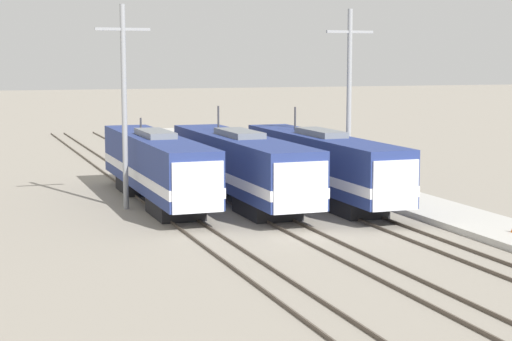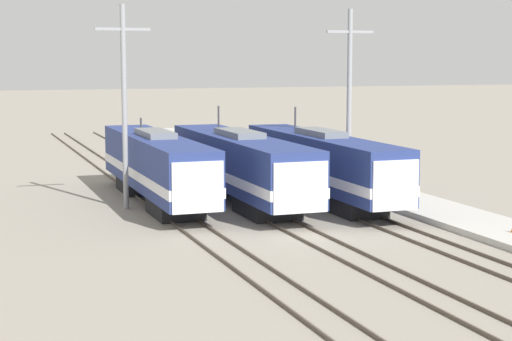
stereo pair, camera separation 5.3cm
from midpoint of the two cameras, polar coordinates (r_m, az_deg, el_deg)
The scene contains 10 objects.
ground_plane at distance 42.32m, azimuth 2.80°, elevation -4.07°, with size 400.00×400.00×0.00m, color gray.
rail_pair_far_left at distance 40.77m, azimuth -3.36°, elevation -4.41°, with size 1.51×120.00×0.15m.
rail_pair_center at distance 42.30m, azimuth 2.80°, elevation -3.97°, with size 1.51×120.00×0.15m.
rail_pair_far_right at distance 44.28m, azimuth 8.46°, elevation -3.52°, with size 1.51×120.00×0.15m.
locomotive_far_left at distance 50.03m, azimuth -6.61°, elevation 0.24°, with size 2.88×18.31×4.77m.
locomotive_center at distance 49.97m, azimuth -0.97°, elevation 0.28°, with size 3.14×18.96×5.50m.
locomotive_far_right at distance 50.64m, azimuth 4.50°, elevation 0.35°, with size 2.78×18.43×5.41m.
catenary_tower_left at distance 48.38m, azimuth -8.81°, elevation 4.51°, with size 3.08×0.30×11.44m.
catenary_tower_right at distance 52.76m, azimuth 6.19°, elevation 4.79°, with size 3.08×0.30×11.44m.
platform at distance 46.43m, azimuth 13.19°, elevation -3.02°, with size 4.00×120.00×0.32m.
Camera 1 is at (-15.86, -38.31, 8.46)m, focal length 60.00 mm.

